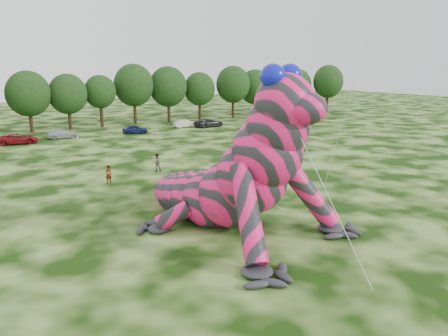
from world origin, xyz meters
name	(u,v)px	position (x,y,z in m)	size (l,w,h in m)	color
ground	(357,244)	(0.00, 0.00, 0.00)	(240.00, 240.00, 0.00)	#16330A
inflatable_gecko	(213,147)	(-5.64, 7.21, 5.20)	(17.50, 20.79, 10.39)	#F61766
tree_7	(29,102)	(-10.08, 56.80, 4.74)	(6.68, 6.01, 9.48)	black
tree_8	(68,102)	(-4.22, 56.99, 4.47)	(6.14, 5.53, 8.94)	black
tree_9	(101,101)	(1.06, 57.35, 4.34)	(5.27, 4.74, 8.68)	black
tree_10	(134,94)	(7.40, 58.58, 5.25)	(7.09, 6.38, 10.50)	black
tree_11	(168,94)	(13.79, 58.20, 5.03)	(7.01, 6.31, 10.07)	black
tree_12	(200,96)	(20.01, 57.74, 4.49)	(5.99, 5.39, 8.97)	black
tree_13	(233,92)	(27.13, 57.13, 5.06)	(6.83, 6.15, 10.13)	black
tree_14	(255,92)	(33.46, 58.72, 4.70)	(6.82, 6.14, 9.40)	black
tree_15	(277,91)	(38.47, 57.77, 4.82)	(7.17, 6.45, 9.63)	black
tree_16	(297,91)	(45.45, 59.37, 4.69)	(6.26, 5.63, 9.37)	black
tree_17	(328,88)	(51.95, 56.66, 5.15)	(6.98, 6.28, 10.30)	black
car_2	(18,139)	(-13.16, 46.70, 0.70)	(2.33, 5.05, 1.40)	maroon
car_3	(63,134)	(-7.07, 48.36, 0.63)	(1.77, 4.35, 1.26)	#ACB2B5
car_4	(135,129)	(3.32, 47.39, 0.65)	(1.54, 3.83, 1.31)	#131D4F
car_5	(186,123)	(12.95, 49.51, 0.66)	(1.40, 4.01, 1.32)	silver
car_6	(209,123)	(16.63, 48.01, 0.71)	(2.35, 5.10, 1.42)	#28282B
car_7	(261,119)	(27.22, 47.55, 0.69)	(1.94, 4.78, 1.39)	silver
spectator_1	(157,163)	(-3.16, 22.95, 0.87)	(0.84, 0.66, 1.74)	gray
spectator_2	(240,144)	(9.61, 27.55, 0.91)	(1.17, 0.67, 1.82)	gray
spectator_5	(266,159)	(7.39, 19.24, 0.78)	(1.44, 0.46, 1.56)	gray
spectator_3	(244,137)	(13.21, 32.08, 0.83)	(0.97, 0.40, 1.65)	gray
spectator_0	(108,174)	(-8.62, 20.88, 0.83)	(0.61, 0.40, 1.67)	gray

